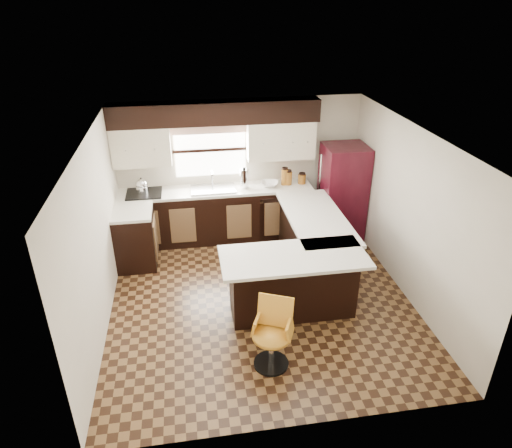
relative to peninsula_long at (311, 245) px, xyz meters
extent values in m
plane|color=#49301A|center=(-0.90, -0.62, -0.45)|extent=(4.40, 4.40, 0.00)
plane|color=silver|center=(-0.90, -0.62, 1.95)|extent=(4.40, 4.40, 0.00)
plane|color=beige|center=(-0.90, 1.58, 0.75)|extent=(4.40, 0.00, 4.40)
plane|color=beige|center=(-0.90, -2.83, 0.75)|extent=(4.40, 0.00, 4.40)
plane|color=beige|center=(-3.00, -0.62, 0.75)|extent=(0.00, 4.40, 4.40)
plane|color=beige|center=(1.20, -0.62, 0.75)|extent=(0.00, 4.40, 4.40)
cube|color=black|center=(-1.35, 1.28, 0.00)|extent=(3.30, 0.60, 0.90)
cube|color=black|center=(-2.70, 0.62, 0.00)|extent=(0.60, 0.70, 0.90)
cube|color=silver|center=(-1.35, 1.28, 0.47)|extent=(3.30, 0.60, 0.04)
cube|color=silver|center=(-2.70, 0.62, 0.47)|extent=(0.60, 0.70, 0.04)
cube|color=black|center=(-1.30, 1.40, 1.77)|extent=(3.40, 0.35, 0.36)
cube|color=beige|center=(-2.52, 1.40, 1.27)|extent=(0.94, 0.35, 0.64)
cube|color=beige|center=(-0.22, 1.40, 1.27)|extent=(1.14, 0.35, 0.64)
cube|color=white|center=(-1.40, 1.56, 1.10)|extent=(1.20, 0.02, 0.90)
cube|color=#D19B93|center=(-1.40, 1.52, 1.49)|extent=(1.30, 0.06, 0.18)
cube|color=#B2B2B7|center=(-1.40, 1.25, 0.51)|extent=(0.75, 0.45, 0.03)
cube|color=black|center=(-0.35, 0.99, -0.02)|extent=(0.58, 0.03, 0.78)
cube|color=black|center=(-2.55, 1.25, 0.51)|extent=(0.58, 0.50, 0.02)
cube|color=black|center=(0.00, 0.00, 0.00)|extent=(0.60, 1.95, 0.90)
cube|color=black|center=(-0.53, -0.97, 0.00)|extent=(1.65, 0.60, 0.90)
cube|color=silver|center=(0.05, 0.00, 0.47)|extent=(0.84, 1.95, 0.04)
cube|color=silver|center=(-0.55, -1.06, 0.47)|extent=(1.89, 0.84, 0.04)
cube|color=#380914|center=(0.82, 1.04, 0.39)|extent=(0.72, 0.69, 1.68)
cylinder|color=silver|center=(-0.86, 1.28, 0.66)|extent=(0.15, 0.15, 0.33)
imported|color=white|center=(-0.42, 1.27, 0.53)|extent=(0.36, 0.36, 0.07)
cylinder|color=brown|center=(-0.15, 1.30, 0.64)|extent=(0.12, 0.12, 0.28)
cylinder|color=brown|center=(-0.09, 1.30, 0.61)|extent=(0.14, 0.14, 0.23)
cylinder|color=brown|center=(0.16, 1.30, 0.58)|extent=(0.14, 0.14, 0.17)
camera|label=1|loc=(-1.81, -5.92, 3.53)|focal=32.00mm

